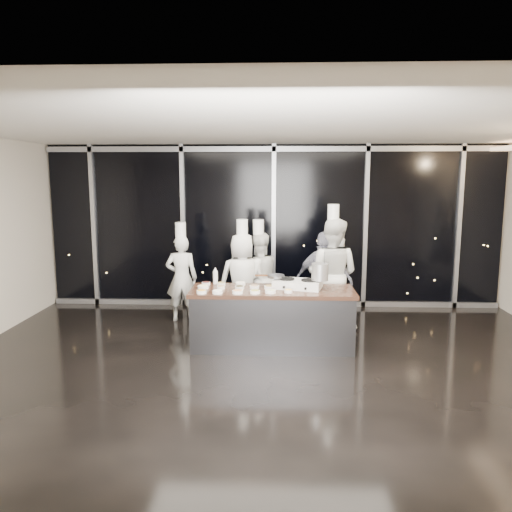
{
  "coord_description": "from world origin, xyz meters",
  "views": [
    {
      "loc": [
        0.05,
        -6.42,
        2.57
      ],
      "look_at": [
        -0.26,
        1.2,
        1.36
      ],
      "focal_mm": 35.0,
      "sensor_mm": 36.0,
      "label": 1
    }
  ],
  "objects": [
    {
      "name": "guest",
      "position": [
        0.86,
        1.87,
        0.83
      ],
      "size": [
        1.06,
        0.73,
        1.67
      ],
      "rotation": [
        0.0,
        0.0,
        2.77
      ],
      "color": "black",
      "rests_on": "ground"
    },
    {
      "name": "stove",
      "position": [
        0.38,
        1.01,
        0.96
      ],
      "size": [
        0.79,
        0.59,
        0.14
      ],
      "rotation": [
        0.0,
        0.0,
        -0.25
      ],
      "color": "white",
      "rests_on": "demo_counter"
    },
    {
      "name": "frying_pan",
      "position": [
        0.04,
        1.1,
        1.06
      ],
      "size": [
        0.47,
        0.32,
        0.04
      ],
      "rotation": [
        0.0,
        0.0,
        -0.25
      ],
      "color": "slate",
      "rests_on": "stove"
    },
    {
      "name": "chef_center",
      "position": [
        -0.26,
        2.2,
        0.82
      ],
      "size": [
        0.96,
        0.87,
        1.84
      ],
      "rotation": [
        0.0,
        0.0,
        3.55
      ],
      "color": "silver",
      "rests_on": "ground"
    },
    {
      "name": "chef_far_left",
      "position": [
        -1.64,
        2.27,
        0.8
      ],
      "size": [
        0.59,
        0.41,
        1.78
      ],
      "rotation": [
        0.0,
        0.0,
        3.21
      ],
      "color": "silver",
      "rests_on": "ground"
    },
    {
      "name": "room_shell",
      "position": [
        0.18,
        0.0,
        2.25
      ],
      "size": [
        9.02,
        7.02,
        3.21
      ],
      "color": "beige",
      "rests_on": "ground"
    },
    {
      "name": "window_wall",
      "position": [
        0.0,
        3.43,
        1.6
      ],
      "size": [
        8.9,
        0.11,
        3.2
      ],
      "color": "black",
      "rests_on": "ground"
    },
    {
      "name": "ground",
      "position": [
        0.0,
        0.0,
        0.0
      ],
      "size": [
        9.0,
        9.0,
        0.0
      ],
      "primitive_type": "plane",
      "color": "black",
      "rests_on": "ground"
    },
    {
      "name": "chef_right",
      "position": [
        0.99,
        1.88,
        0.95
      ],
      "size": [
        1.12,
        1.01,
        2.12
      ],
      "rotation": [
        0.0,
        0.0,
        2.76
      ],
      "color": "silver",
      "rests_on": "ground"
    },
    {
      "name": "demo_counter",
      "position": [
        0.0,
        0.9,
        0.45
      ],
      "size": [
        2.46,
        0.86,
        0.9
      ],
      "color": "#36373B",
      "rests_on": "ground"
    },
    {
      "name": "squeeze_bottle",
      "position": [
        -0.9,
        1.24,
        1.03
      ],
      "size": [
        0.07,
        0.07,
        0.27
      ],
      "color": "white",
      "rests_on": "demo_counter"
    },
    {
      "name": "chef_left",
      "position": [
        -0.52,
        1.92,
        0.83
      ],
      "size": [
        0.87,
        0.64,
        1.87
      ],
      "rotation": [
        0.0,
        0.0,
        3.3
      ],
      "color": "silver",
      "rests_on": "ground"
    },
    {
      "name": "stock_pot",
      "position": [
        0.71,
        0.93,
        1.17
      ],
      "size": [
        0.31,
        0.31,
        0.25
      ],
      "primitive_type": "cylinder",
      "rotation": [
        0.0,
        0.0,
        -0.25
      ],
      "color": "#AAAAAC",
      "rests_on": "stove"
    },
    {
      "name": "prep_bowls",
      "position": [
        -0.52,
        0.84,
        0.93
      ],
      "size": [
        1.42,
        0.73,
        0.05
      ],
      "color": "white",
      "rests_on": "demo_counter"
    }
  ]
}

